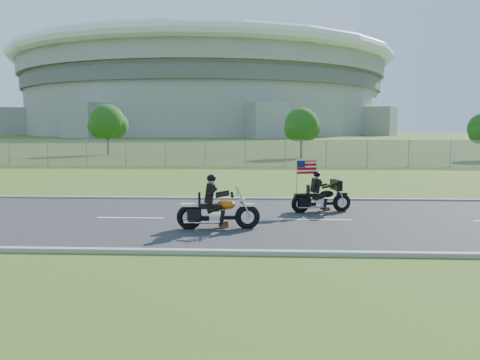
{
  "coord_description": "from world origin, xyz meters",
  "views": [
    {
      "loc": [
        2.25,
        -14.73,
        3.0
      ],
      "look_at": [
        1.56,
        0.0,
        1.3
      ],
      "focal_mm": 35.0,
      "sensor_mm": 36.0,
      "label": 1
    }
  ],
  "objects": [
    {
      "name": "tree_fence_near",
      "position": [
        6.04,
        30.04,
        2.97
      ],
      "size": [
        3.52,
        3.28,
        4.75
      ],
      "color": "#382316",
      "rests_on": "ground"
    },
    {
      "name": "ground",
      "position": [
        0.0,
        0.0,
        0.0
      ],
      "size": [
        420.0,
        420.0,
        0.0
      ],
      "primitive_type": "plane",
      "color": "#3F5A1C",
      "rests_on": "ground"
    },
    {
      "name": "road",
      "position": [
        0.0,
        0.0,
        0.02
      ],
      "size": [
        120.0,
        8.0,
        0.04
      ],
      "primitive_type": "cube",
      "color": "#28282B",
      "rests_on": "ground"
    },
    {
      "name": "motorcycle_lead",
      "position": [
        0.96,
        -1.43,
        0.52
      ],
      "size": [
        2.43,
        0.7,
        1.63
      ],
      "rotation": [
        0.0,
        0.0,
        0.08
      ],
      "color": "black",
      "rests_on": "ground"
    },
    {
      "name": "tree_fence_mid",
      "position": [
        -13.95,
        34.04,
        3.3
      ],
      "size": [
        3.96,
        3.69,
        5.3
      ],
      "color": "#382316",
      "rests_on": "ground"
    },
    {
      "name": "curb_south",
      "position": [
        0.0,
        -4.05,
        0.05
      ],
      "size": [
        120.0,
        0.18,
        0.12
      ],
      "primitive_type": "cube",
      "color": "#9E9B93",
      "rests_on": "ground"
    },
    {
      "name": "fence",
      "position": [
        -5.0,
        20.0,
        1.0
      ],
      "size": [
        60.0,
        0.03,
        2.0
      ],
      "primitive_type": "cube",
      "color": "gray",
      "rests_on": "ground"
    },
    {
      "name": "motorcycle_follow",
      "position": [
        4.31,
        1.4,
        0.5
      ],
      "size": [
        2.14,
        0.91,
        1.8
      ],
      "rotation": [
        0.0,
        0.0,
        0.23
      ],
      "color": "black",
      "rests_on": "ground"
    },
    {
      "name": "stadium",
      "position": [
        -20.0,
        170.0,
        15.58
      ],
      "size": [
        140.4,
        140.4,
        29.2
      ],
      "color": "#A3A099",
      "rests_on": "ground"
    },
    {
      "name": "curb_north",
      "position": [
        0.0,
        4.05,
        0.05
      ],
      "size": [
        120.0,
        0.18,
        0.12
      ],
      "primitive_type": "cube",
      "color": "#9E9B93",
      "rests_on": "ground"
    }
  ]
}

